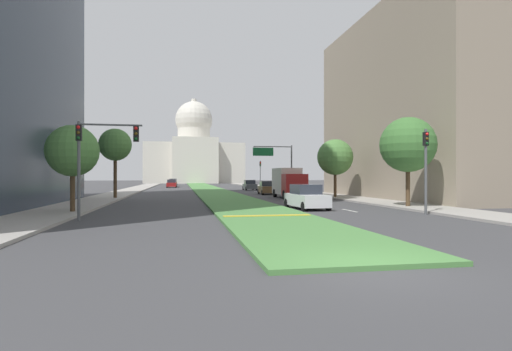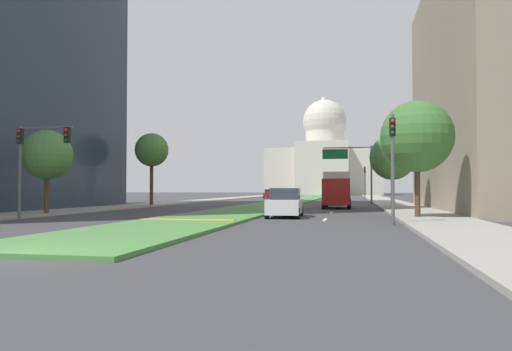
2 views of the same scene
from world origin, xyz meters
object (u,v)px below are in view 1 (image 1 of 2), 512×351
object	(u,v)px
street_tree_left_near	(73,151)
street_tree_right_mid	(335,157)
traffic_light_far_right	(260,171)
box_truck_delivery	(289,182)
capitol_building	(194,155)
sedan_lead_stopped	(306,197)
sedan_distant	(250,185)
street_tree_left_mid	(115,145)
sedan_very_far	(173,183)
street_tree_right_near	(408,145)
sedan_far_horizon	(172,184)
sedan_midblock	(267,188)
overhead_guide_sign	(277,159)
traffic_light_near_left	(96,148)
traffic_light_near_right	(426,160)

from	to	relation	value
street_tree_left_near	street_tree_right_mid	world-z (taller)	street_tree_right_mid
traffic_light_far_right	box_truck_delivery	world-z (taller)	traffic_light_far_right
capitol_building	box_truck_delivery	size ratio (longest dim) A/B	5.08
sedan_lead_stopped	sedan_distant	world-z (taller)	sedan_lead_stopped
street_tree_left_near	street_tree_left_mid	world-z (taller)	street_tree_left_mid
sedan_very_far	street_tree_right_near	bearing A→B (deg)	-75.26
sedan_distant	sedan_far_horizon	xyz separation A→B (m)	(-13.15, 17.44, -0.02)
sedan_lead_stopped	street_tree_right_mid	bearing A→B (deg)	60.73
sedan_far_horizon	street_tree_right_mid	bearing A→B (deg)	-67.99
traffic_light_far_right	street_tree_right_near	xyz separation A→B (m)	(1.71, -47.22, 1.31)
sedan_midblock	sedan_very_far	world-z (taller)	sedan_very_far
traffic_light_far_right	overhead_guide_sign	distance (m)	21.06
traffic_light_near_left	sedan_distant	xyz separation A→B (m)	(15.83, 44.92, -3.01)
sedan_lead_stopped	traffic_light_near_right	bearing A→B (deg)	-43.03
sedan_far_horizon	sedan_very_far	size ratio (longest dim) A/B	0.96
sedan_distant	sedan_midblock	bearing A→B (deg)	-91.73
street_tree_left_mid	traffic_light_far_right	bearing A→B (deg)	55.83
street_tree_right_mid	traffic_light_near_right	bearing A→B (deg)	-94.48
capitol_building	street_tree_right_near	xyz separation A→B (m)	(11.64, -115.87, -4.87)
traffic_light_near_right	sedan_midblock	size ratio (longest dim) A/B	1.13
capitol_building	traffic_light_near_right	distance (m)	121.30
traffic_light_far_right	overhead_guide_sign	size ratio (longest dim) A/B	0.80
street_tree_right_mid	sedan_far_horizon	xyz separation A→B (m)	(-17.79, 44.03, -3.56)
traffic_light_far_right	box_truck_delivery	size ratio (longest dim) A/B	0.81
traffic_light_near_right	traffic_light_far_right	world-z (taller)	same
street_tree_left_mid	sedan_far_horizon	world-z (taller)	street_tree_left_mid
sedan_far_horizon	sedan_very_far	world-z (taller)	sedan_very_far
street_tree_right_near	traffic_light_near_left	bearing A→B (deg)	-167.10
traffic_light_far_right	sedan_lead_stopped	size ratio (longest dim) A/B	1.11
traffic_light_far_right	sedan_far_horizon	xyz separation A→B (m)	(-16.35, 10.40, -2.54)
sedan_far_horizon	box_truck_delivery	bearing A→B (deg)	-72.76
box_truck_delivery	sedan_very_far	bearing A→B (deg)	103.83
street_tree_left_near	box_truck_delivery	size ratio (longest dim) A/B	0.86
traffic_light_near_left	street_tree_left_mid	bearing A→B (deg)	95.85
sedan_very_far	street_tree_right_mid	bearing A→B (deg)	-72.06
sedan_far_horizon	overhead_guide_sign	bearing A→B (deg)	-65.11
traffic_light_near_right	sedan_very_far	size ratio (longest dim) A/B	1.12
street_tree_left_mid	box_truck_delivery	size ratio (longest dim) A/B	1.12
traffic_light_far_right	overhead_guide_sign	world-z (taller)	overhead_guide_sign
traffic_light_near_right	street_tree_left_mid	size ratio (longest dim) A/B	0.73
traffic_light_near_left	box_truck_delivery	size ratio (longest dim) A/B	0.81
traffic_light_near_left	sedan_midblock	world-z (taller)	traffic_light_near_left
street_tree_left_mid	sedan_distant	size ratio (longest dim) A/B	1.65
street_tree_left_mid	sedan_lead_stopped	xyz separation A→B (m)	(15.32, -15.47, -4.66)
capitol_building	sedan_very_far	distance (m)	48.79
street_tree_right_mid	sedan_very_far	world-z (taller)	street_tree_right_mid
sedan_lead_stopped	sedan_midblock	xyz separation A→B (m)	(2.15, 23.48, -0.02)
street_tree_right_mid	traffic_light_near_left	bearing A→B (deg)	-138.15
street_tree_right_mid	sedan_distant	distance (m)	27.22
street_tree_right_mid	traffic_light_far_right	bearing A→B (deg)	92.46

